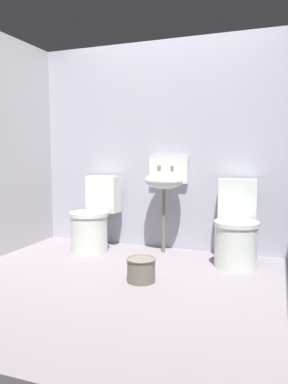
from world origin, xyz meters
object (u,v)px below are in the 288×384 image
at_px(toilet_right, 236,230).
at_px(bucket, 141,269).
at_px(toilet_left, 94,220).
at_px(sink, 165,180).

distance_m(toilet_right, bucket, 1.02).
bearing_deg(toilet_left, toilet_right, -175.98).
bearing_deg(toilet_right, bucket, 42.63).
distance_m(toilet_left, bucket, 1.13).
height_order(toilet_left, toilet_right, same).
xyz_separation_m(sink, bucket, (0.09, -0.93, -0.65)).
bearing_deg(sink, bucket, -84.27).
height_order(sink, bucket, sink).
distance_m(toilet_left, toilet_right, 1.48).
xyz_separation_m(toilet_right, bucket, (-0.66, -0.74, -0.22)).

